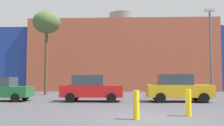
# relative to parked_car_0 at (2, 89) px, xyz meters

# --- Properties ---
(ground_plane) EXTENTS (200.00, 200.00, 0.00)m
(ground_plane) POSITION_rel_parked_car_0_xyz_m (9.56, -7.48, -0.85)
(ground_plane) COLOR #47474C
(building_backdrop) EXTENTS (37.25, 11.50, 11.55)m
(building_backdrop) POSITION_rel_parked_car_0_xyz_m (8.65, 19.93, 3.83)
(building_backdrop) COLOR #B2563D
(building_backdrop) RESTS_ON ground_plane
(parked_car_0) EXTENTS (3.94, 1.93, 1.71)m
(parked_car_0) POSITION_rel_parked_car_0_xyz_m (0.00, 0.00, 0.00)
(parked_car_0) COLOR #1E662D
(parked_car_0) RESTS_ON ground_plane
(parked_car_1) EXTENTS (4.29, 2.10, 1.86)m
(parked_car_1) POSITION_rel_parked_car_0_xyz_m (6.41, 0.00, 0.08)
(parked_car_1) COLOR red
(parked_car_1) RESTS_ON ground_plane
(parked_car_2) EXTENTS (4.39, 2.15, 1.90)m
(parked_car_2) POSITION_rel_parked_car_0_xyz_m (12.45, -0.00, 0.10)
(parked_car_2) COLOR gold
(parked_car_2) RESTS_ON ground_plane
(bare_tree_0) EXTENTS (2.85, 2.85, 8.62)m
(bare_tree_0) POSITION_rel_parked_car_0_xyz_m (0.74, 7.68, 6.51)
(bare_tree_0) COLOR brown
(bare_tree_0) RESTS_ON ground_plane
(bollard_yellow_0) EXTENTS (0.24, 0.24, 1.13)m
(bollard_yellow_0) POSITION_rel_parked_car_0_xyz_m (9.12, -7.78, -0.28)
(bollard_yellow_0) COLOR yellow
(bollard_yellow_0) RESTS_ON ground_plane
(bollard_yellow_1) EXTENTS (0.24, 0.24, 1.14)m
(bollard_yellow_1) POSITION_rel_parked_car_0_xyz_m (11.39, -6.80, -0.28)
(bollard_yellow_1) COLOR yellow
(bollard_yellow_1) RESTS_ON ground_plane
(street_lamp) EXTENTS (0.80, 0.24, 7.36)m
(street_lamp) POSITION_rel_parked_car_0_xyz_m (15.83, 2.97, 3.35)
(street_lamp) COLOR #59595E
(street_lamp) RESTS_ON ground_plane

